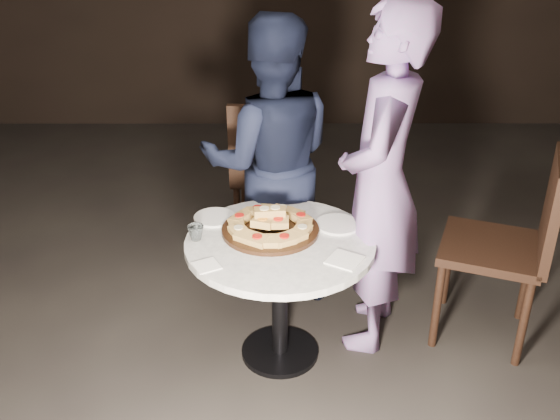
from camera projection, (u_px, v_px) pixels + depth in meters
name	position (u px, v px, depth m)	size (l,w,h in m)	color
floor	(263.00, 344.00, 3.23)	(7.00, 7.00, 0.00)	black
table	(280.00, 263.00, 2.92)	(1.07, 1.07, 0.66)	black
serving_board	(270.00, 230.00, 2.93)	(0.46, 0.46, 0.02)	black
focaccia_pile	(270.00, 222.00, 2.91)	(0.41, 0.41, 0.11)	tan
plate_left	(215.00, 217.00, 3.05)	(0.20, 0.20, 0.01)	white
plate_right	(338.00, 224.00, 2.99)	(0.21, 0.21, 0.01)	white
water_glass	(196.00, 233.00, 2.85)	(0.08, 0.08, 0.07)	silver
napkin_near	(207.00, 266.00, 2.66)	(0.10, 0.10, 0.01)	white
napkin_far	(345.00, 260.00, 2.70)	(0.14, 0.14, 0.01)	white
chair_far	(270.00, 166.00, 3.83)	(0.50, 0.52, 1.01)	black
chair_right	(516.00, 238.00, 3.03)	(0.64, 0.62, 1.02)	black
diner_navy	(270.00, 162.00, 3.37)	(0.77, 0.60, 1.58)	black
diner_teal	(381.00, 184.00, 2.94)	(0.62, 0.41, 1.71)	#7B629D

